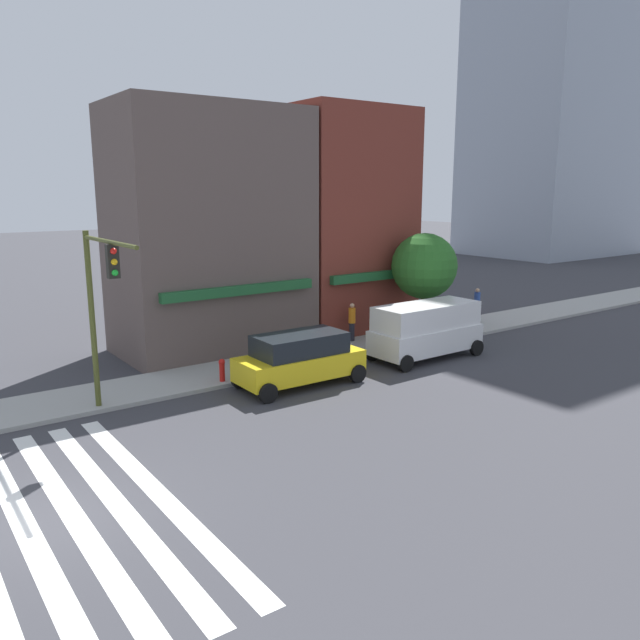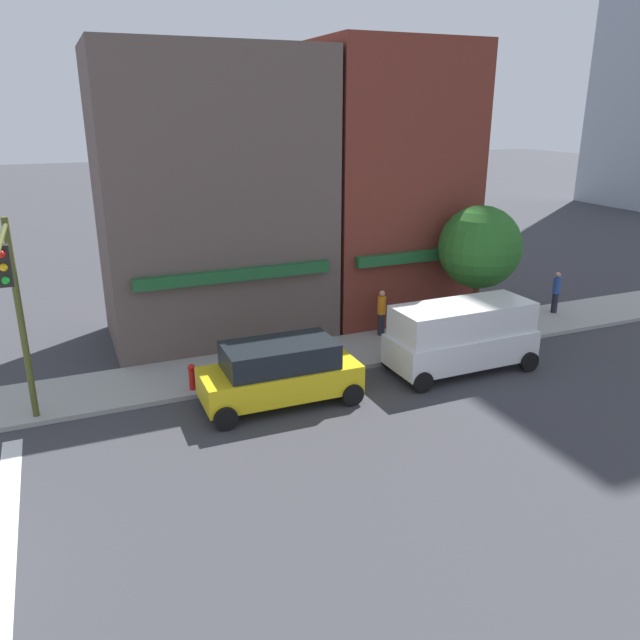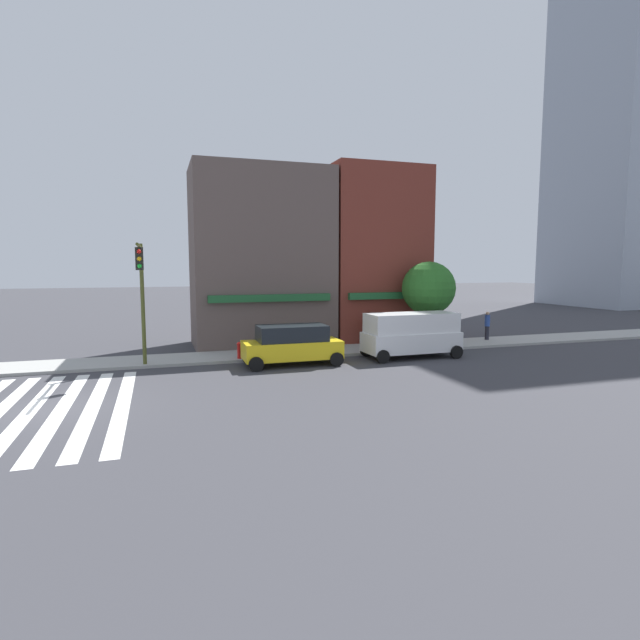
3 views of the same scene
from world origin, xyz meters
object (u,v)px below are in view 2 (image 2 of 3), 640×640
(suv_yellow, at_px, (280,372))
(fire_hydrant, at_px, (192,376))
(traffic_signal, at_px, (14,296))
(pedestrian_white_shirt, at_px, (450,320))
(street_tree, at_px, (480,247))
(van_white, at_px, (462,334))
(pedestrian_orange_vest, at_px, (381,312))
(pedestrian_blue_shirt, at_px, (556,292))

(suv_yellow, relative_size, fire_hydrant, 5.61)
(traffic_signal, bearing_deg, fire_hydrant, 13.45)
(suv_yellow, bearing_deg, pedestrian_white_shirt, 15.63)
(pedestrian_white_shirt, height_order, street_tree, street_tree)
(van_white, relative_size, street_tree, 1.03)
(pedestrian_white_shirt, distance_m, street_tree, 3.08)
(traffic_signal, distance_m, pedestrian_orange_vest, 12.94)
(pedestrian_orange_vest, bearing_deg, van_white, -35.48)
(pedestrian_orange_vest, bearing_deg, fire_hydrant, -125.46)
(traffic_signal, xyz_separation_m, fire_hydrant, (4.48, 1.07, -3.37))
(fire_hydrant, bearing_deg, pedestrian_blue_shirt, 5.78)
(suv_yellow, height_order, van_white, van_white)
(pedestrian_white_shirt, height_order, fire_hydrant, pedestrian_white_shirt)
(pedestrian_white_shirt, distance_m, fire_hydrant, 9.61)
(traffic_signal, bearing_deg, pedestrian_blue_shirt, 7.49)
(pedestrian_blue_shirt, xyz_separation_m, street_tree, (-4.54, -0.51, 2.39))
(suv_yellow, height_order, street_tree, street_tree)
(suv_yellow, height_order, fire_hydrant, suv_yellow)
(pedestrian_orange_vest, height_order, street_tree, street_tree)
(traffic_signal, distance_m, suv_yellow, 7.41)
(suv_yellow, xyz_separation_m, pedestrian_blue_shirt, (13.58, 3.31, 0.04))
(traffic_signal, distance_m, van_white, 13.50)
(pedestrian_white_shirt, height_order, pedestrian_blue_shirt, same)
(street_tree, bearing_deg, suv_yellow, -162.80)
(van_white, relative_size, fire_hydrant, 5.97)
(traffic_signal, bearing_deg, suv_yellow, -5.31)
(pedestrian_blue_shirt, bearing_deg, fire_hydrant, 55.20)
(suv_yellow, xyz_separation_m, street_tree, (9.04, 2.80, 2.43))
(traffic_signal, height_order, suv_yellow, traffic_signal)
(pedestrian_blue_shirt, distance_m, street_tree, 5.16)
(pedestrian_orange_vest, distance_m, street_tree, 4.43)
(van_white, bearing_deg, pedestrian_blue_shirt, 24.13)
(pedestrian_white_shirt, bearing_deg, fire_hydrant, -70.93)
(pedestrian_white_shirt, relative_size, pedestrian_blue_shirt, 1.00)
(traffic_signal, xyz_separation_m, street_tree, (15.81, 2.17, -0.52))
(street_tree, bearing_deg, van_white, -132.91)
(suv_yellow, height_order, pedestrian_orange_vest, suv_yellow)
(van_white, bearing_deg, fire_hydrant, 168.28)
(pedestrian_white_shirt, distance_m, pedestrian_orange_vest, 2.59)
(pedestrian_blue_shirt, bearing_deg, van_white, 74.26)
(pedestrian_orange_vest, distance_m, fire_hydrant, 8.02)
(pedestrian_white_shirt, distance_m, pedestrian_blue_shirt, 6.42)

